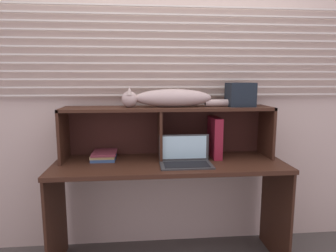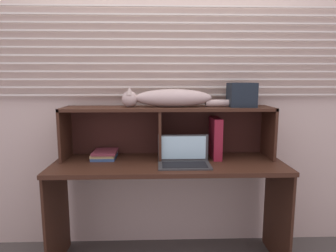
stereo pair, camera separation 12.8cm
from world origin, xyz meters
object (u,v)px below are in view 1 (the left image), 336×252
at_px(laptop, 185,158).
at_px(storage_box, 240,95).
at_px(cat, 171,98).
at_px(book_stack, 104,155).
at_px(binder_upright, 215,137).

relative_size(laptop, storage_box, 1.87).
height_order(cat, book_stack, cat).
bearing_deg(book_stack, cat, 0.23).
relative_size(cat, binder_upright, 3.02).
bearing_deg(binder_upright, book_stack, -179.86).
bearing_deg(laptop, storage_box, 22.76).
distance_m(laptop, storage_box, 0.64).
xyz_separation_m(binder_upright, storage_box, (0.19, 0.00, 0.32)).
xyz_separation_m(binder_upright, book_stack, (-0.83, -0.00, -0.12)).
relative_size(binder_upright, book_stack, 1.39).
bearing_deg(storage_box, cat, -180.00).
height_order(laptop, book_stack, laptop).
bearing_deg(laptop, cat, 114.77).
bearing_deg(binder_upright, laptop, -143.84).
distance_m(cat, binder_upright, 0.45).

